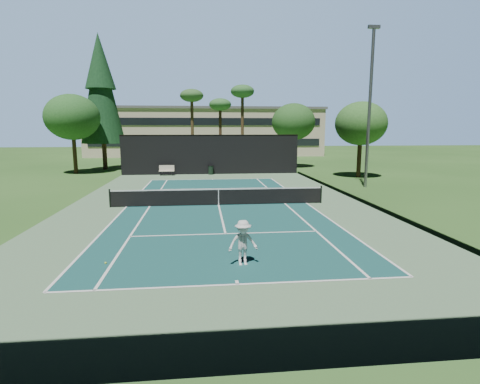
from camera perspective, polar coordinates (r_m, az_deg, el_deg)
The scene contains 22 objects.
ground at distance 22.81m, azimuth -3.28°, elevation -2.02°, with size 160.00×160.00×0.00m, color #2C5821.
apron_slab at distance 22.81m, azimuth -3.28°, elevation -2.01°, with size 18.00×32.00×0.01m, color #597F59.
court_surface at distance 22.80m, azimuth -3.28°, elevation -1.99°, with size 10.97×23.77×0.01m, color #184D4B.
court_lines at distance 22.80m, azimuth -3.28°, elevation -1.97°, with size 11.07×23.87×0.01m.
tennis_net at distance 22.70m, azimuth -3.30°, elevation -0.64°, with size 12.90×0.10×1.10m.
fence at distance 22.55m, azimuth -3.34°, elevation 3.02°, with size 18.04×32.05×4.03m.
player at distance 12.74m, azimuth 0.47°, elevation -7.74°, with size 1.01×0.58×1.56m, color silver.
tennis_ball_a at distance 13.84m, azimuth -19.79°, elevation -10.14°, with size 0.08×0.08×0.08m, color #CFE233.
tennis_ball_b at distance 24.17m, azimuth -12.61°, elevation -1.49°, with size 0.08×0.08×0.08m, color yellow.
tennis_ball_c at distance 26.54m, azimuth -6.36°, elevation -0.36°, with size 0.06×0.06×0.06m, color yellow.
tennis_ball_d at distance 27.24m, azimuth -16.86°, elevation -0.45°, with size 0.07×0.07×0.07m, color #CCDE32.
park_bench at distance 38.11m, azimuth -11.11°, elevation 3.31°, with size 1.50×0.45×1.02m.
trash_bin at distance 38.26m, azimuth -4.46°, elevation 3.38°, with size 0.56×0.56×0.95m.
pine_tree at distance 45.93m, azimuth -20.50°, elevation 15.19°, with size 4.80×4.80×15.00m.
palm_a at distance 46.47m, azimuth -7.37°, elevation 13.94°, with size 2.80×2.80×9.32m.
palm_b at distance 48.47m, azimuth -3.04°, elevation 12.83°, with size 2.80×2.80×8.42m.
palm_c at distance 45.78m, azimuth 0.37°, elevation 14.60°, with size 2.80×2.80×9.77m.
decid_tree_a at distance 45.68m, azimuth 8.14°, elevation 10.52°, with size 5.12×5.12×7.62m.
decid_tree_b at distance 37.47m, azimuth 17.95°, elevation 9.87°, with size 4.80×4.80×7.14m.
decid_tree_c at distance 42.38m, azimuth -24.21°, elevation 10.34°, with size 5.44×5.44×8.09m.
campus_building at distance 68.31m, azimuth -5.17°, elevation 9.20°, with size 40.50×12.50×8.30m.
light_pole at distance 31.23m, azimuth 19.16°, elevation 12.50°, with size 0.90×0.25×12.22m.
Camera 1 is at (-1.01, -22.32, 4.57)m, focal length 28.00 mm.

